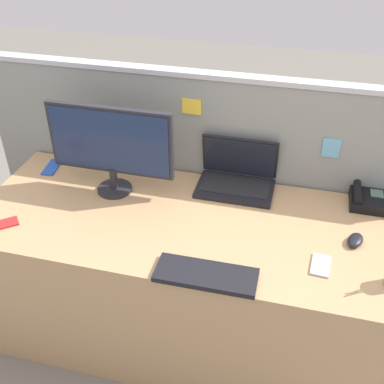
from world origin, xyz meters
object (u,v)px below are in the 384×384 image
desk_phone (369,199)px  keyboard_main (206,275)px  cell_phone_silver_slab (321,265)px  cell_phone_blue_case (52,167)px  desktop_monitor (111,144)px  computer_mouse_right_hand (355,240)px  cell_phone_red_case (2,225)px  laptop (237,175)px

desk_phone → keyboard_main: (-0.63, -0.65, -0.02)m
cell_phone_silver_slab → cell_phone_blue_case: (-1.39, 0.41, 0.00)m
desktop_monitor → desk_phone: size_ratio=3.15×
cell_phone_silver_slab → desk_phone: bearing=71.1°
computer_mouse_right_hand → cell_phone_red_case: bearing=-152.2°
desktop_monitor → cell_phone_silver_slab: bearing=-17.2°
cell_phone_silver_slab → desktop_monitor: bearing=166.8°
computer_mouse_right_hand → laptop: bearing=169.0°
cell_phone_red_case → cell_phone_blue_case: bearing=142.1°
keyboard_main → cell_phone_silver_slab: size_ratio=3.16×
desk_phone → computer_mouse_right_hand: desk_phone is taller
cell_phone_blue_case → cell_phone_red_case: bearing=-94.8°
desk_phone → computer_mouse_right_hand: 0.31m
desktop_monitor → cell_phone_silver_slab: (0.99, -0.31, -0.25)m
laptop → keyboard_main: (-0.00, -0.65, -0.05)m
computer_mouse_right_hand → cell_phone_red_case: 1.52m
desktop_monitor → desk_phone: bearing=8.5°
keyboard_main → cell_phone_red_case: keyboard_main is taller
keyboard_main → cell_phone_blue_case: size_ratio=2.55×
desktop_monitor → keyboard_main: size_ratio=1.52×
cell_phone_silver_slab → cell_phone_red_case: same height
laptop → desk_phone: laptop is taller
cell_phone_silver_slab → computer_mouse_right_hand: bearing=56.8°
desk_phone → desktop_monitor: bearing=-171.5°
computer_mouse_right_hand → cell_phone_red_case: (-1.50, -0.26, -0.01)m
desktop_monitor → computer_mouse_right_hand: 1.15m
cell_phone_silver_slab → cell_phone_red_case: bearing=-172.5°
cell_phone_silver_slab → cell_phone_blue_case: 1.44m
keyboard_main → cell_phone_silver_slab: (0.42, 0.17, -0.01)m
cell_phone_red_case → cell_phone_silver_slab: bearing=53.2°
cell_phone_blue_case → computer_mouse_right_hand: bearing=-15.8°
laptop → computer_mouse_right_hand: 0.64m
desktop_monitor → keyboard_main: desktop_monitor is taller
keyboard_main → cell_phone_red_case: bearing=174.0°
laptop → cell_phone_silver_slab: size_ratio=2.97×
desk_phone → cell_phone_silver_slab: size_ratio=1.52×
desktop_monitor → laptop: bearing=17.5°
desk_phone → cell_phone_blue_case: desk_phone is taller
cell_phone_red_case → computer_mouse_right_hand: bearing=59.6°
keyboard_main → cell_phone_blue_case: bearing=148.2°
keyboard_main → cell_phone_red_case: size_ratio=2.82×
keyboard_main → cell_phone_silver_slab: bearing=21.2°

